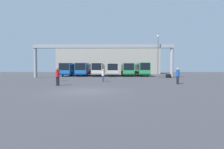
% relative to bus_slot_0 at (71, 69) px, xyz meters
% --- Properties ---
extents(ground_plane, '(200.00, 200.00, 0.00)m').
position_rel_bus_slot_0_xyz_m(ground_plane, '(9.15, -28.18, -1.81)').
color(ground_plane, '#38383D').
extents(building_backdrop, '(38.22, 12.00, 10.51)m').
position_rel_bus_slot_0_xyz_m(building_backdrop, '(9.15, 21.68, 3.45)').
color(building_backdrop, gray).
rests_on(building_backdrop, ground).
extents(overhead_gantry, '(27.68, 0.80, 6.55)m').
position_rel_bus_slot_0_xyz_m(overhead_gantry, '(9.15, -9.18, 3.69)').
color(overhead_gantry, gray).
rests_on(overhead_gantry, ground).
extents(bus_slot_0, '(2.53, 10.53, 3.13)m').
position_rel_bus_slot_0_xyz_m(bus_slot_0, '(0.00, 0.00, 0.00)').
color(bus_slot_0, '#1959A5').
rests_on(bus_slot_0, ground).
extents(bus_slot_1, '(2.62, 12.46, 3.15)m').
position_rel_bus_slot_0_xyz_m(bus_slot_1, '(3.66, 0.96, 0.01)').
color(bus_slot_1, '#1959A5').
rests_on(bus_slot_1, ground).
extents(bus_slot_2, '(2.47, 12.09, 3.17)m').
position_rel_bus_slot_0_xyz_m(bus_slot_2, '(7.32, 0.78, 0.02)').
color(bus_slot_2, beige).
rests_on(bus_slot_2, ground).
extents(bus_slot_3, '(2.56, 11.97, 3.06)m').
position_rel_bus_slot_0_xyz_m(bus_slot_3, '(10.98, 0.72, -0.04)').
color(bus_slot_3, beige).
rests_on(bus_slot_3, ground).
extents(bus_slot_4, '(2.53, 10.48, 3.10)m').
position_rel_bus_slot_0_xyz_m(bus_slot_4, '(14.64, -0.03, -0.02)').
color(bus_slot_4, '#268C4C').
rests_on(bus_slot_4, ground).
extents(bus_slot_5, '(2.46, 11.30, 3.21)m').
position_rel_bus_slot_0_xyz_m(bus_slot_5, '(18.30, 0.38, 0.04)').
color(bus_slot_5, '#268C4C').
rests_on(bus_slot_5, ground).
extents(pedestrian_near_left, '(0.34, 0.34, 1.64)m').
position_rel_bus_slot_0_xyz_m(pedestrian_near_left, '(3.55, -18.41, -0.94)').
color(pedestrian_near_left, black).
rests_on(pedestrian_near_left, ground).
extents(pedestrian_near_center, '(0.34, 0.34, 1.63)m').
position_rel_bus_slot_0_xyz_m(pedestrian_near_center, '(9.81, -19.69, -0.94)').
color(pedestrian_near_center, navy).
rests_on(pedestrian_near_center, ground).
extents(pedestrian_mid_right, '(0.37, 0.37, 1.76)m').
position_rel_bus_slot_0_xyz_m(pedestrian_mid_right, '(5.72, -24.46, -0.87)').
color(pedestrian_mid_right, black).
rests_on(pedestrian_mid_right, ground).
extents(pedestrian_far_center, '(0.36, 0.36, 1.75)m').
position_rel_bus_slot_0_xyz_m(pedestrian_far_center, '(18.02, -22.83, -0.88)').
color(pedestrian_far_center, black).
rests_on(pedestrian_far_center, ground).
extents(tire_stack, '(1.04, 1.04, 0.72)m').
position_rel_bus_slot_0_xyz_m(tire_stack, '(21.81, -9.76, -1.45)').
color(tire_stack, black).
rests_on(tire_stack, ground).
extents(lamp_post, '(0.36, 0.36, 8.13)m').
position_rel_bus_slot_0_xyz_m(lamp_post, '(19.62, -10.21, 2.62)').
color(lamp_post, '#595B60').
rests_on(lamp_post, ground).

